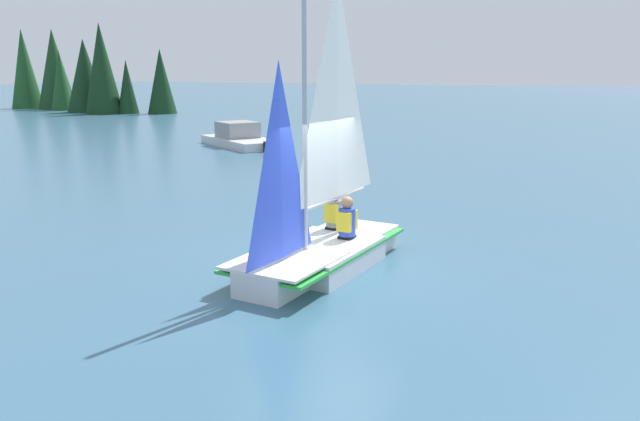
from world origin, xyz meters
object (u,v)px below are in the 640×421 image
at_px(sailor_helm, 347,226).
at_px(motorboat_distant, 240,138).
at_px(sailboat_main, 321,227).
at_px(sailor_crew, 334,217).

relative_size(sailor_helm, motorboat_distant, 0.23).
bearing_deg(sailor_helm, sailboat_main, -20.52).
bearing_deg(sailboat_main, sailor_crew, -163.57).
bearing_deg(motorboat_distant, sailboat_main, 158.47).
xyz_separation_m(sailboat_main, sailor_crew, (0.28, -1.05, -0.08)).
bearing_deg(motorboat_distant, sailor_helm, 160.18).
xyz_separation_m(sailor_helm, sailor_crew, (0.51, -0.49, 0.01)).
bearing_deg(sailboat_main, motorboat_distant, -138.99).
height_order(sailor_crew, motorboat_distant, sailor_crew).
bearing_deg(sailor_crew, sailor_helm, 47.25).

